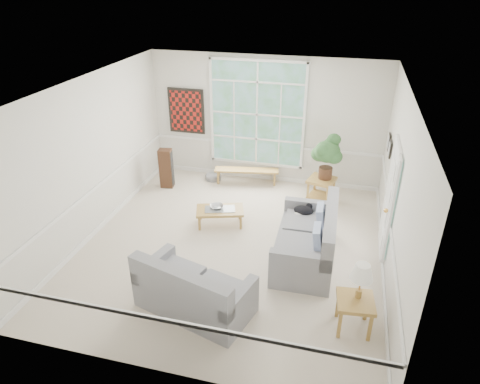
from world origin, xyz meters
name	(u,v)px	position (x,y,z in m)	size (l,w,h in m)	color
floor	(232,245)	(0.00, 0.00, -0.01)	(5.50, 6.00, 0.01)	beige
ceiling	(231,87)	(0.00, 0.00, 3.00)	(5.50, 6.00, 0.02)	white
wall_back	(266,121)	(0.00, 3.00, 1.50)	(5.50, 0.02, 3.00)	silver
wall_front	(162,282)	(0.00, -3.00, 1.50)	(5.50, 0.02, 3.00)	silver
wall_left	(91,158)	(-2.75, 0.00, 1.50)	(0.02, 6.00, 3.00)	silver
wall_right	(397,192)	(2.75, 0.00, 1.50)	(0.02, 6.00, 3.00)	silver
window_back	(257,114)	(-0.20, 2.96, 1.65)	(2.30, 0.08, 2.40)	white
entry_door	(388,199)	(2.71, 0.60, 1.05)	(0.08, 0.90, 2.10)	white
door_sidelight	(391,211)	(2.71, -0.03, 1.15)	(0.08, 0.26, 1.90)	white
wall_art	(186,111)	(-1.95, 2.95, 1.60)	(0.90, 0.06, 1.10)	#5C130E
wall_frame_near	(390,149)	(2.71, 1.75, 1.55)	(0.04, 0.26, 0.32)	black
wall_frame_far	(389,142)	(2.71, 2.15, 1.55)	(0.04, 0.26, 0.32)	black
loveseat_right	(306,234)	(1.37, -0.09, 0.52)	(0.99, 1.92, 1.04)	gray
loveseat_front	(195,284)	(-0.10, -1.77, 0.47)	(1.72, 0.89, 0.93)	gray
coffee_table	(220,217)	(-0.44, 0.66, 0.18)	(0.95, 0.52, 0.35)	olive
pewter_bowl	(217,206)	(-0.51, 0.68, 0.39)	(0.32, 0.32, 0.08)	gray
window_bench	(246,176)	(-0.37, 2.65, 0.18)	(1.54, 0.30, 0.36)	olive
end_table	(321,190)	(1.46, 2.17, 0.28)	(0.55, 0.55, 0.55)	olive
houseplant	(327,157)	(1.52, 2.23, 1.07)	(0.60, 0.60, 1.02)	#2D572B
side_table	(354,314)	(2.25, -1.60, 0.26)	(0.52, 0.52, 0.53)	olive
table_lamp	(361,281)	(2.28, -1.53, 0.81)	(0.33, 0.33, 0.56)	silver
pet_bed	(213,177)	(-1.21, 2.65, 0.06)	(0.42, 0.42, 0.12)	gray
floor_speaker	(166,168)	(-2.16, 2.00, 0.47)	(0.30, 0.23, 0.95)	#3C2315
cat	(304,210)	(1.24, 0.58, 0.62)	(0.38, 0.27, 0.18)	black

